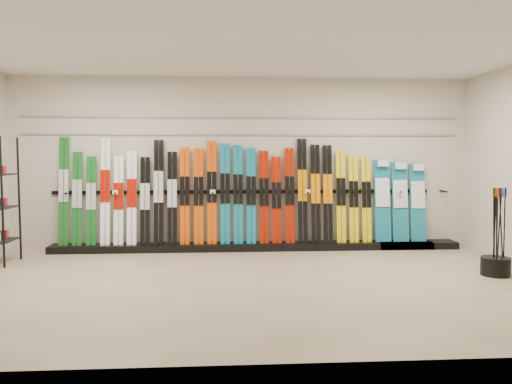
{
  "coord_description": "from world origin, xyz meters",
  "views": [
    {
      "loc": [
        -0.36,
        -6.27,
        1.62
      ],
      "look_at": [
        0.12,
        1.0,
        1.1
      ],
      "focal_mm": 35.0,
      "sensor_mm": 36.0,
      "label": 1
    }
  ],
  "objects": [
    {
      "name": "back_wall",
      "position": [
        0.0,
        2.5,
        1.5
      ],
      "size": [
        8.0,
        0.0,
        8.0
      ],
      "primitive_type": "plane",
      "rotation": [
        1.57,
        0.0,
        0.0
      ],
      "color": "beige",
      "rests_on": "floor"
    },
    {
      "name": "snowboards",
      "position": [
        2.76,
        2.35,
        0.82
      ],
      "size": [
        0.92,
        0.23,
        1.45
      ],
      "color": "#14728C",
      "rests_on": "ski_rack_base"
    },
    {
      "name": "ski_rack_base",
      "position": [
        0.22,
        2.28,
        0.06
      ],
      "size": [
        8.0,
        0.4,
        0.12
      ],
      "primitive_type": "cube",
      "color": "black",
      "rests_on": "floor"
    },
    {
      "name": "skis",
      "position": [
        -0.46,
        2.33,
        0.95
      ],
      "size": [
        5.38,
        0.24,
        1.83
      ],
      "color": "#13611C",
      "rests_on": "ski_rack_base"
    },
    {
      "name": "pole_bin",
      "position": [
        3.34,
        0.2,
        0.12
      ],
      "size": [
        0.39,
        0.39,
        0.25
      ],
      "primitive_type": "cylinder",
      "color": "black",
      "rests_on": "floor"
    },
    {
      "name": "ceiling",
      "position": [
        0.0,
        0.0,
        3.0
      ],
      "size": [
        8.0,
        8.0,
        0.0
      ],
      "primitive_type": "plane",
      "rotation": [
        3.14,
        0.0,
        0.0
      ],
      "color": "silver",
      "rests_on": "back_wall"
    },
    {
      "name": "slatwall_rail_0",
      "position": [
        0.0,
        2.48,
        2.0
      ],
      "size": [
        7.6,
        0.02,
        0.03
      ],
      "primitive_type": "cube",
      "color": "gray",
      "rests_on": "back_wall"
    },
    {
      "name": "floor",
      "position": [
        0.0,
        0.0,
        0.0
      ],
      "size": [
        8.0,
        8.0,
        0.0
      ],
      "primitive_type": "plane",
      "color": "tan",
      "rests_on": "ground"
    },
    {
      "name": "slatwall_rail_1",
      "position": [
        0.0,
        2.48,
        2.3
      ],
      "size": [
        7.6,
        0.02,
        0.03
      ],
      "primitive_type": "cube",
      "color": "gray",
      "rests_on": "back_wall"
    },
    {
      "name": "ski_poles",
      "position": [
        3.34,
        0.19,
        0.61
      ],
      "size": [
        0.25,
        0.26,
        1.18
      ],
      "color": "black",
      "rests_on": "pole_bin"
    }
  ]
}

